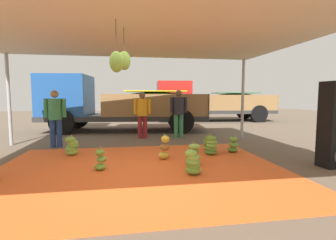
% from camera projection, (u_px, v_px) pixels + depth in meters
% --- Properties ---
extents(ground_plane, '(40.00, 40.00, 0.00)m').
position_uv_depth(ground_plane, '(135.00, 143.00, 8.07)').
color(ground_plane, brown).
extents(tarp_orange, '(5.90, 4.78, 0.01)m').
position_uv_depth(tarp_orange, '(141.00, 170.00, 5.12)').
color(tarp_orange, '#E05B23').
rests_on(tarp_orange, ground).
extents(tent_canopy, '(8.00, 7.00, 2.86)m').
position_uv_depth(tent_canopy, '(139.00, 29.00, 4.78)').
color(tent_canopy, '#9EA0A5').
rests_on(tent_canopy, ground).
extents(banana_bunch_0, '(0.41, 0.44, 0.54)m').
position_uv_depth(banana_bunch_0, '(211.00, 146.00, 6.41)').
color(banana_bunch_0, '#477523').
rests_on(banana_bunch_0, tarp_orange).
extents(banana_bunch_1, '(0.38, 0.37, 0.52)m').
position_uv_depth(banana_bunch_1, '(193.00, 163.00, 4.79)').
color(banana_bunch_1, '#60932D').
rests_on(banana_bunch_1, tarp_orange).
extents(banana_bunch_2, '(0.39, 0.43, 0.48)m').
position_uv_depth(banana_bunch_2, '(233.00, 145.00, 6.67)').
color(banana_bunch_2, '#518428').
rests_on(banana_bunch_2, tarp_orange).
extents(banana_bunch_3, '(0.44, 0.45, 0.46)m').
position_uv_depth(banana_bunch_3, '(209.00, 143.00, 7.00)').
color(banana_bunch_3, '#75A83D').
rests_on(banana_bunch_3, tarp_orange).
extents(banana_bunch_5, '(0.44, 0.43, 0.52)m').
position_uv_depth(banana_bunch_5, '(72.00, 146.00, 6.35)').
color(banana_bunch_5, '#75A83D').
rests_on(banana_bunch_5, tarp_orange).
extents(banana_bunch_6, '(0.29, 0.31, 0.48)m').
position_uv_depth(banana_bunch_6, '(101.00, 160.00, 5.08)').
color(banana_bunch_6, '#60932D').
rests_on(banana_bunch_6, tarp_orange).
extents(banana_bunch_7, '(0.44, 0.44, 0.51)m').
position_uv_depth(banana_bunch_7, '(193.00, 155.00, 5.46)').
color(banana_bunch_7, '#60932D').
rests_on(banana_bunch_7, tarp_orange).
extents(banana_bunch_8, '(0.35, 0.35, 0.60)m').
position_uv_depth(banana_bunch_8, '(164.00, 148.00, 5.95)').
color(banana_bunch_8, gold).
rests_on(banana_bunch_8, tarp_orange).
extents(cargo_truck_main, '(7.14, 2.92, 2.40)m').
position_uv_depth(cargo_truck_main, '(118.00, 104.00, 10.89)').
color(cargo_truck_main, '#2D2D2D').
rests_on(cargo_truck_main, ground).
extents(cargo_truck_far, '(7.21, 3.02, 2.40)m').
position_uv_depth(cargo_truck_far, '(209.00, 102.00, 15.47)').
color(cargo_truck_far, '#2D2D2D').
rests_on(cargo_truck_far, ground).
extents(worker_0, '(0.63, 0.39, 1.73)m').
position_uv_depth(worker_0, '(179.00, 110.00, 9.07)').
color(worker_0, '#337A4C').
rests_on(worker_0, ground).
extents(worker_1, '(0.61, 0.37, 1.66)m').
position_uv_depth(worker_1, '(142.00, 111.00, 8.98)').
color(worker_1, maroon).
rests_on(worker_1, ground).
extents(worker_2, '(0.62, 0.38, 1.68)m').
position_uv_depth(worker_2, '(55.00, 114.00, 7.33)').
color(worker_2, navy).
rests_on(worker_2, ground).
extents(speaker_stack, '(0.58, 0.45, 1.81)m').
position_uv_depth(speaker_stack, '(335.00, 125.00, 5.27)').
color(speaker_stack, black).
rests_on(speaker_stack, ground).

